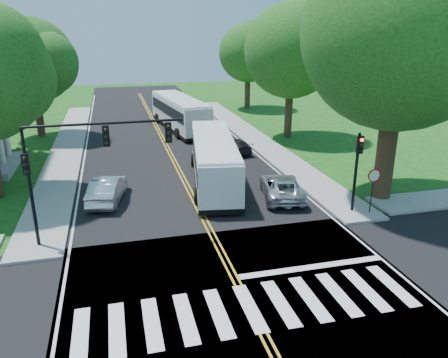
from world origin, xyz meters
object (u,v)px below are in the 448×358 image
object	(u,v)px
signal_nw	(81,155)
dark_sedan	(235,146)
bus_lead	(214,159)
hatchback	(107,189)
suv	(282,187)
bus_follow	(180,113)
signal_ne	(357,162)

from	to	relation	value
signal_nw	dark_sedan	world-z (taller)	signal_nw
bus_lead	hatchback	size ratio (longest dim) A/B	2.62
bus_lead	suv	xyz separation A→B (m)	(3.34, -3.72, -0.92)
bus_follow	dark_sedan	distance (m)	10.30
bus_follow	bus_lead	bearing A→B (deg)	81.05
bus_lead	dark_sedan	world-z (taller)	bus_lead
signal_ne	bus_follow	world-z (taller)	signal_ne
suv	dark_sedan	xyz separation A→B (m)	(0.02, 10.55, -0.12)
signal_ne	suv	size ratio (longest dim) A/B	0.90
hatchback	signal_ne	bearing A→B (deg)	170.82
signal_nw	bus_follow	xyz separation A→B (m)	(8.07, 23.53, -2.68)
bus_follow	hatchback	distance (m)	19.73
signal_nw	hatchback	size ratio (longest dim) A/B	1.56
bus_lead	bus_follow	distance (m)	16.62
hatchback	bus_lead	bearing A→B (deg)	-153.67
signal_ne	bus_follow	xyz separation A→B (m)	(-5.98, 23.52, -1.26)
signal_nw	suv	distance (m)	12.10
bus_lead	hatchback	distance (m)	7.14
bus_follow	suv	bearing A→B (deg)	90.61
signal_nw	suv	xyz separation A→B (m)	(11.07, 3.20, -3.68)
bus_lead	dark_sedan	size ratio (longest dim) A/B	3.10
bus_lead	hatchback	world-z (taller)	bus_lead
bus_follow	hatchback	size ratio (longest dim) A/B	2.75
hatchback	dark_sedan	size ratio (longest dim) A/B	1.18
signal_nw	hatchback	bearing A→B (deg)	80.60
signal_nw	dark_sedan	distance (m)	18.07
signal_ne	bus_lead	distance (m)	9.46
signal_nw	signal_ne	distance (m)	14.13
suv	dark_sedan	world-z (taller)	suv
dark_sedan	signal_ne	bearing A→B (deg)	89.51
signal_ne	hatchback	xyz separation A→B (m)	(-13.20, 5.18, -2.20)
bus_follow	hatchback	world-z (taller)	bus_follow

